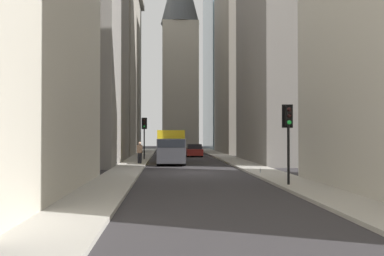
{
  "coord_description": "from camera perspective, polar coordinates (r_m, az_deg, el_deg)",
  "views": [
    {
      "loc": [
        -27.75,
        1.82,
        2.44
      ],
      "look_at": [
        11.83,
        -0.6,
        3.1
      ],
      "focal_mm": 40.06,
      "sensor_mm": 36.0,
      "label": 1
    }
  ],
  "objects": [
    {
      "name": "building_left_midfar",
      "position": [
        41.48,
        14.55,
        14.74
      ],
      "size": [
        13.66,
        10.0,
        27.27
      ],
      "color": "gray",
      "rests_on": "ground_plane"
    },
    {
      "name": "delivery_truck",
      "position": [
        36.08,
        -2.83,
        -2.5
      ],
      "size": [
        6.46,
        2.25,
        2.84
      ],
      "color": "yellow",
      "rests_on": "ground_plane"
    },
    {
      "name": "building_left_far",
      "position": [
        59.95,
        8.65,
        9.8
      ],
      "size": [
        15.06,
        10.0,
        27.22
      ],
      "color": "gray",
      "rests_on": "ground_plane"
    },
    {
      "name": "traffic_light_foreground",
      "position": [
        20.44,
        12.71,
        0.32
      ],
      "size": [
        0.43,
        0.52,
        3.74
      ],
      "color": "black",
      "rests_on": "sidewalk_left"
    },
    {
      "name": "pedestrian",
      "position": [
        35.13,
        -6.98,
        -3.13
      ],
      "size": [
        0.26,
        0.44,
        1.75
      ],
      "color": "black",
      "rests_on": "sidewalk_right"
    },
    {
      "name": "traffic_light_midblock",
      "position": [
        41.38,
        -6.38,
        -0.08
      ],
      "size": [
        0.43,
        0.52,
        3.98
      ],
      "color": "black",
      "rests_on": "sidewalk_right"
    },
    {
      "name": "church_spire",
      "position": [
        63.23,
        -1.6,
        10.92
      ],
      "size": [
        5.61,
        5.61,
        29.55
      ],
      "color": "#B7B2A5",
      "rests_on": "ground_plane"
    },
    {
      "name": "ground_plane",
      "position": [
        27.92,
        0.25,
        -5.96
      ],
      "size": [
        135.0,
        135.0,
        0.0
      ],
      "primitive_type": "plane",
      "color": "#302D30"
    },
    {
      "name": "sidewalk_right",
      "position": [
        27.98,
        -9.03,
        -5.79
      ],
      "size": [
        90.0,
        2.2,
        0.14
      ],
      "primitive_type": "cube",
      "color": "#A8A399",
      "rests_on": "ground_plane"
    },
    {
      "name": "building_right_far",
      "position": [
        57.42,
        -12.39,
        9.09
      ],
      "size": [
        19.69,
        10.5,
        24.84
      ],
      "color": "gray",
      "rests_on": "ground_plane"
    },
    {
      "name": "sedan_red",
      "position": [
        48.89,
        0.28,
        -3.03
      ],
      "size": [
        4.3,
        1.78,
        1.42
      ],
      "color": "maroon",
      "rests_on": "ground_plane"
    },
    {
      "name": "discarded_bottle",
      "position": [
        26.51,
        9.08,
        -5.68
      ],
      "size": [
        0.07,
        0.07,
        0.27
      ],
      "color": "#999EA3",
      "rests_on": "sidewalk_left"
    },
    {
      "name": "sidewalk_left",
      "position": [
        28.56,
        9.34,
        -5.7
      ],
      "size": [
        90.0,
        2.2,
        0.14
      ],
      "primitive_type": "cube",
      "color": "#A8A399",
      "rests_on": "ground_plane"
    }
  ]
}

